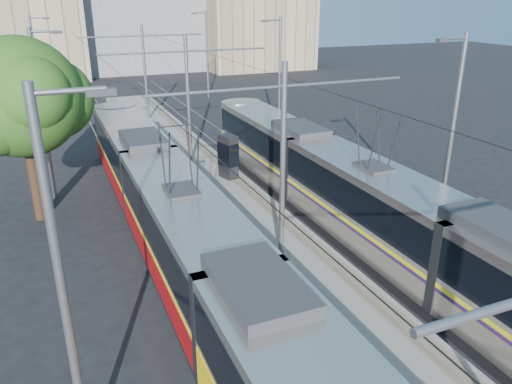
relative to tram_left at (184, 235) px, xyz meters
name	(u,v)px	position (x,y,z in m)	size (l,w,h in m)	color
platform	(207,181)	(3.60, 8.87, -1.56)	(4.00, 50.00, 0.30)	gray
tactile_strip_left	(180,182)	(2.15, 8.87, -1.40)	(0.70, 50.00, 0.01)	gray
tactile_strip_right	(233,174)	(5.05, 8.87, -1.40)	(0.70, 50.00, 0.01)	gray
rails	(207,183)	(3.60, 8.87, -1.69)	(8.71, 70.00, 0.03)	gray
tram_left	(184,235)	(0.00, 0.00, 0.00)	(2.43, 31.71, 5.50)	black
tram_right	(370,204)	(7.20, -0.45, 0.15)	(2.43, 29.01, 5.50)	black
catenary	(223,109)	(3.60, 6.02, 2.82)	(9.20, 70.00, 7.00)	slate
street_lamps	(183,92)	(3.60, 12.87, 2.48)	(15.18, 38.22, 8.00)	slate
shelter	(228,156)	(4.68, 8.53, -0.20)	(0.91, 1.18, 2.30)	black
tree	(29,98)	(-4.28, 7.68, 3.62)	(5.42, 5.01, 7.87)	#382314
building_left	(6,12)	(-6.40, 51.87, 5.87)	(16.32, 12.24, 15.13)	tan
building_centre	(139,1)	(9.60, 55.87, 6.87)	(18.36, 14.28, 17.13)	gray
building_right	(255,28)	(23.60, 49.87, 3.47)	(14.28, 10.20, 10.33)	tan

